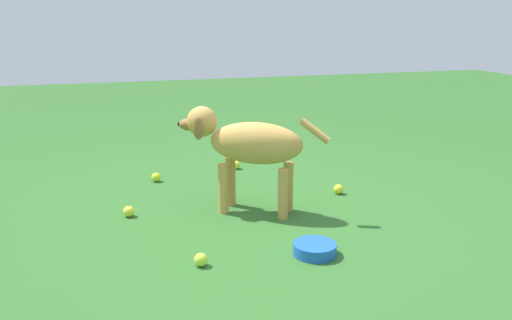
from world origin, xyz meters
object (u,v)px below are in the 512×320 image
at_px(dog, 247,144).
at_px(tennis_ball_1, 236,165).
at_px(tennis_ball_2, 129,211).
at_px(tennis_ball_0, 201,260).
at_px(water_bowl, 315,249).
at_px(tennis_ball_3, 156,177).
at_px(tennis_ball_4, 339,189).

height_order(dog, tennis_ball_1, dog).
distance_m(tennis_ball_1, tennis_ball_2, 1.19).
bearing_deg(tennis_ball_0, water_bowl, 86.22).
bearing_deg(dog, tennis_ball_1, -68.03).
bearing_deg(tennis_ball_0, dog, 147.67).
bearing_deg(water_bowl, tennis_ball_3, -157.05).
distance_m(tennis_ball_2, water_bowl, 1.18).
relative_size(dog, water_bowl, 3.73).
relative_size(tennis_ball_1, tennis_ball_2, 1.00).
height_order(tennis_ball_1, tennis_ball_3, same).
bearing_deg(tennis_ball_2, tennis_ball_1, 132.87).
height_order(tennis_ball_0, tennis_ball_3, same).
xyz_separation_m(tennis_ball_0, water_bowl, (0.04, 0.57, -0.00)).
height_order(tennis_ball_3, water_bowl, tennis_ball_3).
xyz_separation_m(dog, tennis_ball_0, (0.67, -0.42, -0.39)).
bearing_deg(water_bowl, dog, -167.74).
xyz_separation_m(tennis_ball_3, water_bowl, (1.47, 0.62, -0.00)).
bearing_deg(tennis_ball_4, tennis_ball_3, -118.95).
xyz_separation_m(tennis_ball_2, tennis_ball_4, (-0.03, 1.38, 0.00)).
height_order(tennis_ball_1, tennis_ball_4, same).
height_order(tennis_ball_0, tennis_ball_2, same).
bearing_deg(dog, water_bowl, 134.62).
height_order(dog, tennis_ball_2, dog).
bearing_deg(tennis_ball_0, tennis_ball_4, 126.04).
bearing_deg(tennis_ball_4, tennis_ball_2, -88.92).
bearing_deg(tennis_ball_0, tennis_ball_1, 159.58).
bearing_deg(tennis_ball_3, tennis_ball_2, -19.91).
bearing_deg(tennis_ball_3, dog, 31.53).
xyz_separation_m(tennis_ball_1, tennis_ball_4, (0.79, 0.51, 0.00)).
xyz_separation_m(tennis_ball_1, tennis_ball_2, (0.81, -0.87, 0.00)).
bearing_deg(water_bowl, tennis_ball_1, 179.47).
xyz_separation_m(tennis_ball_4, water_bowl, (0.83, -0.52, -0.00)).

